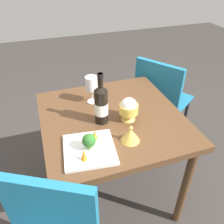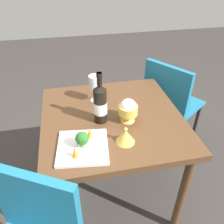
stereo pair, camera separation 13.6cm
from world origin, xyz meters
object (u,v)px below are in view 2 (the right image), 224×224
chair_by_wall (169,99)px  wine_bottle (100,103)px  rice_bowl (128,110)px  carrot_garnish_right (90,132)px  wine_glass (95,83)px  serving_plate (83,147)px  rice_bowl_lid (125,136)px  broccoli_floret (82,139)px  carrot_garnish_left (75,152)px

chair_by_wall → wine_bottle: size_ratio=2.80×
rice_bowl → carrot_garnish_right: bearing=116.3°
wine_glass → rice_bowl: size_ratio=1.26×
wine_bottle → serving_plate: (-0.21, 0.13, -0.11)m
rice_bowl → rice_bowl_lid: (-0.17, 0.06, -0.04)m
rice_bowl → rice_bowl_lid: bearing=161.4°
chair_by_wall → serving_plate: size_ratio=3.06×
chair_by_wall → wine_glass: 0.75m
wine_glass → broccoli_floret: wine_glass is taller
serving_plate → carrot_garnish_right: carrot_garnish_right is taller
wine_bottle → serving_plate: wine_bottle is taller
rice_bowl_lid → carrot_garnish_right: 0.18m
wine_bottle → carrot_garnish_right: wine_bottle is taller
carrot_garnish_left → rice_bowl: bearing=-52.4°
rice_bowl → broccoli_floret: bearing=123.2°
chair_by_wall → carrot_garnish_left: 1.10m
wine_bottle → broccoli_floret: bearing=149.4°
wine_glass → carrot_garnish_right: (-0.37, 0.08, -0.09)m
carrot_garnish_left → wine_bottle: bearing=-31.1°
chair_by_wall → wine_glass: bearing=-105.7°
wine_glass → rice_bowl_lid: size_ratio=1.79×
wine_bottle → broccoli_floret: size_ratio=3.54×
rice_bowl → broccoli_floret: 0.33m
rice_bowl → broccoli_floret: rice_bowl is taller
rice_bowl_lid → serving_plate: size_ratio=0.36×
wine_glass → serving_plate: wine_glass is taller
carrot_garnish_left → rice_bowl_lid: bearing=-74.8°
rice_bowl_lid → rice_bowl: bearing=-18.6°
wine_bottle → rice_bowl: wine_bottle is taller
broccoli_floret → wine_glass: bearing=-16.3°
rice_bowl_lid → broccoli_floret: bearing=91.7°
wine_glass → broccoli_floret: bearing=163.7°
wine_bottle → wine_glass: 0.22m
rice_bowl → carrot_garnish_left: (-0.25, 0.32, -0.03)m
chair_by_wall → carrot_garnish_right: bearing=-85.4°
wine_bottle → broccoli_floret: (-0.21, 0.12, -0.05)m
chair_by_wall → wine_glass: wine_glass is taller
rice_bowl → broccoli_floret: size_ratio=1.65×
chair_by_wall → wine_glass: size_ratio=4.75×
serving_plate → rice_bowl_lid: bearing=-88.5°
wine_bottle → carrot_garnish_right: (-0.14, 0.08, -0.08)m
rice_bowl → rice_bowl_lid: size_ratio=1.42×
rice_bowl_lid → wine_bottle: bearing=24.9°
serving_plate → broccoli_floret: broccoli_floret is taller
chair_by_wall → carrot_garnish_left: bearing=-82.9°
wine_bottle → rice_bowl: 0.16m
serving_plate → carrot_garnish_left: bearing=148.4°
chair_by_wall → rice_bowl: 0.73m
rice_bowl → rice_bowl_lid: 0.19m
rice_bowl_lid → carrot_garnish_right: rice_bowl_lid is taller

